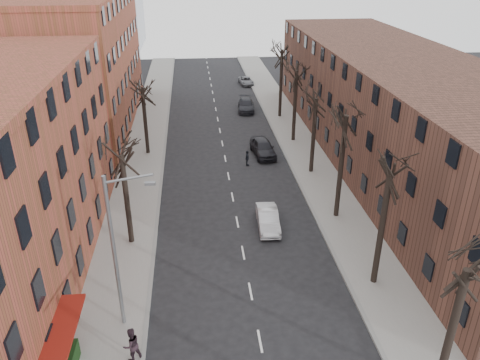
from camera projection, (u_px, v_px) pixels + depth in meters
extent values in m
cube|color=gray|center=(145.00, 149.00, 47.75)|extent=(4.00, 90.00, 0.15)
cube|color=gray|center=(299.00, 143.00, 49.24)|extent=(4.00, 90.00, 0.15)
cube|color=brown|center=(73.00, 64.00, 51.97)|extent=(12.00, 28.00, 14.00)
cube|color=#533227|center=(398.00, 111.00, 43.35)|extent=(12.00, 50.00, 10.00)
cylinder|color=slate|center=(115.00, 256.00, 23.56)|extent=(0.20, 0.20, 9.00)
cylinder|color=slate|center=(128.00, 179.00, 21.76)|extent=(2.39, 0.12, 0.46)
cube|color=slate|center=(150.00, 183.00, 21.99)|extent=(0.50, 0.22, 0.14)
imported|color=#BABBC1|center=(268.00, 219.00, 34.20)|extent=(1.63, 4.24, 1.38)
imported|color=black|center=(263.00, 147.00, 46.29)|extent=(2.40, 4.97, 1.64)
imported|color=black|center=(246.00, 105.00, 59.27)|extent=(2.45, 5.06, 1.42)
imported|color=slate|center=(246.00, 81.00, 70.94)|extent=(2.16, 4.18, 1.13)
imported|color=black|center=(131.00, 345.00, 22.80)|extent=(1.14, 1.09, 1.85)
imported|color=black|center=(247.00, 158.00, 44.02)|extent=(0.41, 0.91, 1.52)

